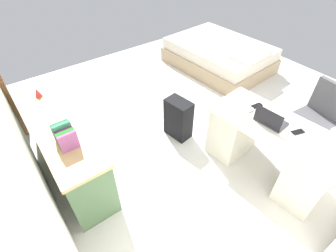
{
  "coord_description": "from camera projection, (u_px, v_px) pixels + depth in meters",
  "views": [
    {
      "loc": [
        -2.07,
        2.17,
        2.52
      ],
      "look_at": [
        -0.36,
        0.9,
        0.6
      ],
      "focal_mm": 26.87,
      "sensor_mm": 36.0,
      "label": 1
    }
  ],
  "objects": [
    {
      "name": "credenza",
      "position": [
        65.0,
        147.0,
        2.92
      ],
      "size": [
        1.8,
        0.48,
        0.77
      ],
      "color": "#4C6B47",
      "rests_on": "ground_plane"
    },
    {
      "name": "computer_mouse",
      "position": [
        251.0,
        110.0,
        2.86
      ],
      "size": [
        0.07,
        0.11,
        0.03
      ],
      "primitive_type": "ellipsoid",
      "rotation": [
        0.0,
        0.0,
        0.1
      ],
      "color": "white",
      "rests_on": "desk"
    },
    {
      "name": "desk",
      "position": [
        269.0,
        148.0,
        2.91
      ],
      "size": [
        1.5,
        0.79,
        0.72
      ],
      "color": "silver",
      "rests_on": "ground_plane"
    },
    {
      "name": "book_row",
      "position": [
        65.0,
        136.0,
        2.36
      ],
      "size": [
        0.23,
        0.17,
        0.23
      ],
      "color": "#9C5391",
      "rests_on": "credenza"
    },
    {
      "name": "cell_phone_by_mouse",
      "position": [
        257.0,
        106.0,
        2.94
      ],
      "size": [
        0.08,
        0.14,
        0.01
      ],
      "primitive_type": "cube",
      "rotation": [
        0.0,
        0.0,
        -0.14
      ],
      "color": "black",
      "rests_on": "desk"
    },
    {
      "name": "cell_phone_near_laptop",
      "position": [
        298.0,
        132.0,
        2.6
      ],
      "size": [
        0.1,
        0.15,
        0.01
      ],
      "primitive_type": "cube",
      "rotation": [
        0.0,
        0.0,
        -0.31
      ],
      "color": "black",
      "rests_on": "desk"
    },
    {
      "name": "laptop",
      "position": [
        270.0,
        120.0,
        2.68
      ],
      "size": [
        0.33,
        0.25,
        0.21
      ],
      "color": "#333338",
      "rests_on": "desk"
    },
    {
      "name": "ground_plane",
      "position": [
        201.0,
        119.0,
        3.88
      ],
      "size": [
        5.64,
        5.64,
        0.0
      ],
      "primitive_type": "plane",
      "color": "silver"
    },
    {
      "name": "office_chair",
      "position": [
        313.0,
        122.0,
        3.19
      ],
      "size": [
        0.52,
        0.52,
        0.94
      ],
      "color": "black",
      "rests_on": "ground_plane"
    },
    {
      "name": "suitcase_black",
      "position": [
        178.0,
        119.0,
        3.44
      ],
      "size": [
        0.39,
        0.27,
        0.58
      ],
      "primitive_type": "cube",
      "rotation": [
        0.0,
        0.0,
        0.15
      ],
      "color": "black",
      "rests_on": "ground_plane"
    },
    {
      "name": "bed",
      "position": [
        219.0,
        55.0,
        4.95
      ],
      "size": [
        1.99,
        1.52,
        0.58
      ],
      "color": "tan",
      "rests_on": "ground_plane"
    },
    {
      "name": "figurine_small",
      "position": [
        38.0,
        93.0,
        2.96
      ],
      "size": [
        0.08,
        0.08,
        0.11
      ],
      "primitive_type": "cone",
      "color": "red",
      "rests_on": "credenza"
    }
  ]
}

